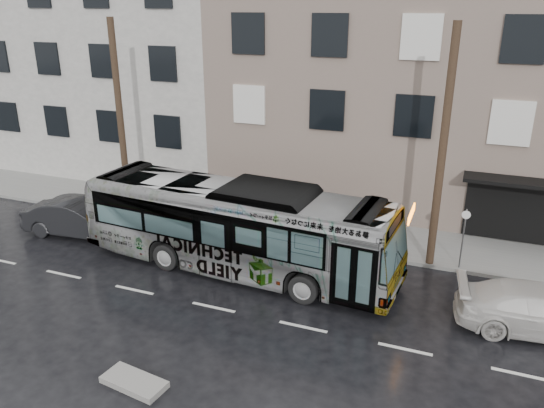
# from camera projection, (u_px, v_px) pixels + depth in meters

# --- Properties ---
(ground) EXTENTS (120.00, 120.00, 0.00)m
(ground) POSITION_uv_depth(u_px,v_px,m) (244.00, 275.00, 20.17)
(ground) COLOR black
(ground) RESTS_ON ground
(sidewalk) EXTENTS (90.00, 3.60, 0.15)m
(sidewalk) POSITION_uv_depth(u_px,v_px,m) (287.00, 226.00, 24.41)
(sidewalk) COLOR gray
(sidewalk) RESTS_ON ground
(building_taupe) EXTENTS (20.00, 12.00, 11.00)m
(building_taupe) POSITION_uv_depth(u_px,v_px,m) (429.00, 89.00, 27.57)
(building_taupe) COLOR #7C6D5F
(building_taupe) RESTS_ON ground
(building_grey) EXTENTS (26.00, 15.00, 16.00)m
(building_grey) POSITION_uv_depth(u_px,v_px,m) (85.00, 30.00, 35.83)
(building_grey) COLOR beige
(building_grey) RESTS_ON ground
(utility_pole_front) EXTENTS (0.30, 0.30, 9.00)m
(utility_pole_front) POSITION_uv_depth(u_px,v_px,m) (442.00, 151.00, 19.18)
(utility_pole_front) COLOR #3E2E1F
(utility_pole_front) RESTS_ON sidewalk
(utility_pole_rear) EXTENTS (0.30, 0.30, 9.00)m
(utility_pole_rear) POSITION_uv_depth(u_px,v_px,m) (121.00, 122.00, 23.95)
(utility_pole_rear) COLOR #3E2E1F
(utility_pole_rear) RESTS_ON sidewalk
(sign_post) EXTENTS (0.06, 0.06, 2.40)m
(sign_post) POSITION_uv_depth(u_px,v_px,m) (463.00, 239.00, 19.97)
(sign_post) COLOR slate
(sign_post) RESTS_ON sidewalk
(bus) EXTENTS (12.67, 3.82, 3.48)m
(bus) POSITION_uv_depth(u_px,v_px,m) (237.00, 227.00, 20.07)
(bus) COLOR #B2B2B2
(bus) RESTS_ON ground
(white_sedan) EXTENTS (5.36, 2.73, 1.49)m
(white_sedan) POSITION_uv_depth(u_px,v_px,m) (541.00, 310.00, 16.45)
(white_sedan) COLOR beige
(white_sedan) RESTS_ON ground
(dark_sedan) EXTENTS (5.04, 2.26, 1.61)m
(dark_sedan) POSITION_uv_depth(u_px,v_px,m) (79.00, 218.00, 23.39)
(dark_sedan) COLOR black
(dark_sedan) RESTS_ON ground
(slush_pile) EXTENTS (1.89, 1.04, 0.18)m
(slush_pile) POSITION_uv_depth(u_px,v_px,m) (134.00, 382.00, 14.30)
(slush_pile) COLOR gray
(slush_pile) RESTS_ON ground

